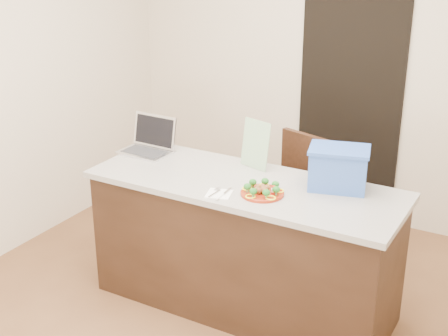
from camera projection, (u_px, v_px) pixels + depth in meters
The scene contains 16 objects.
ground at pixel (226, 322), 4.15m from camera, with size 4.00×4.00×0.00m, color brown.
room_shell at pixel (226, 84), 3.56m from camera, with size 4.00×4.00×4.00m.
doorway at pixel (349, 108), 5.34m from camera, with size 0.90×0.02×2.00m, color black.
island at pixel (244, 245), 4.18m from camera, with size 2.06×0.76×0.92m.
plate at pixel (262, 193), 3.82m from camera, with size 0.27×0.27×0.02m.
meatballs at pixel (262, 189), 3.82m from camera, with size 0.10×0.11×0.04m.
broccoli at pixel (262, 187), 3.81m from camera, with size 0.22×0.23×0.04m.
pepper_rings at pixel (262, 192), 3.82m from camera, with size 0.25×0.26×0.01m.
napkin at pixel (219, 194), 3.83m from camera, with size 0.15×0.15×0.01m, color white.
fork at pixel (217, 192), 3.85m from camera, with size 0.03×0.16×0.00m.
knife at pixel (222, 195), 3.80m from camera, with size 0.02×0.20×0.01m.
yogurt_bottle at pixel (273, 192), 3.80m from camera, with size 0.03×0.03×0.07m.
laptop at pixel (150, 142), 4.54m from camera, with size 0.37×0.29×0.26m.
leaflet at pixel (256, 144), 4.20m from camera, with size 0.23×0.00×0.33m, color silver.
blue_box at pixel (338, 168), 3.88m from camera, with size 0.43×0.35×0.27m.
chair at pixel (299, 196), 4.61m from camera, with size 0.57×0.58×1.04m.
Camera 1 is at (1.71, -3.04, 2.47)m, focal length 50.00 mm.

